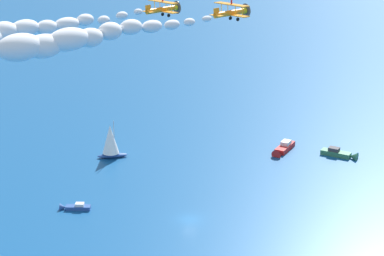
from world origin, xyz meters
The scene contains 8 objects.
ground_plane centered at (0.00, 0.00, 0.00)m, with size 2000.00×2000.00×0.00m, color navy.
motorboat_far_port centered at (-32.57, 21.95, 0.68)m, with size 8.63×6.33×2.52m.
sailboat_far_stbd centered at (-30.41, -16.34, 3.88)m, with size 4.12×6.78×8.49m.
motorboat_inshore centered at (-29.20, 34.29, 0.63)m, with size 5.92×8.02×2.35m.
motorboat_trailing centered at (-4.95, -21.67, 0.45)m, with size 1.82×5.82×1.67m.
biplane_lead centered at (-6.49, -4.41, 37.62)m, with size 6.64×6.81×3.60m.
biplane_wingman centered at (4.91, 6.54, 39.24)m, with size 6.64×6.81×3.60m.
smoke_trail_wingman centered at (22.31, -17.40, 39.04)m, with size 22.82×30.57×4.04m.
Camera 1 is at (123.28, -3.84, 63.10)m, focal length 70.42 mm.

